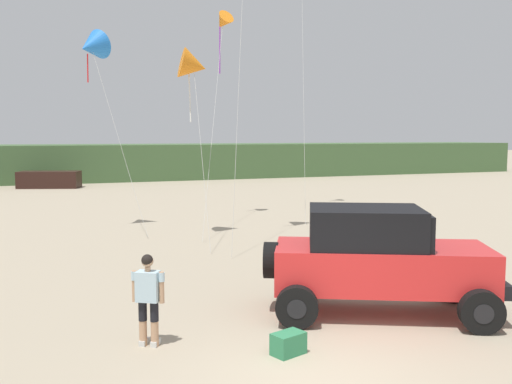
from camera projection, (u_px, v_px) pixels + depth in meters
name	position (u px, v px, depth m)	size (l,w,h in m)	color
ground_plane	(319.00, 377.00, 8.84)	(220.00, 220.00, 0.00)	tan
dune_ridge	(49.00, 163.00, 46.79)	(90.00, 7.74, 2.98)	#426038
jeep	(378.00, 258.00, 11.85)	(5.00, 4.02, 2.26)	red
person_watching	(148.00, 295.00, 10.06)	(0.55, 0.45, 1.67)	tan
cooler_box	(288.00, 344.00, 9.73)	(0.56, 0.36, 0.38)	#2D7F51
distant_sedan	(49.00, 180.00, 40.62)	(4.20, 1.70, 1.20)	black
kite_orange_streamer	(223.00, 23.00, 25.39)	(3.14, 6.46, 9.30)	orange
kite_purple_stunt	(91.00, 47.00, 21.87)	(2.33, 3.66, 8.00)	blue
kite_green_box	(194.00, 66.00, 20.44)	(1.21, 3.95, 7.00)	orange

